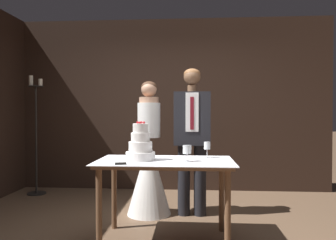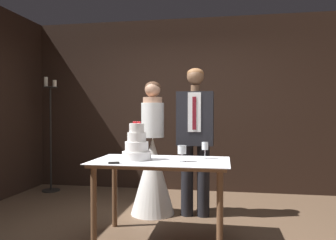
# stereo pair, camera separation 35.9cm
# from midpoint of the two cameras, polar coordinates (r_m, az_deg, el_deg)

# --- Properties ---
(ground_plane) EXTENTS (40.00, 40.00, 0.00)m
(ground_plane) POSITION_cam_midpoint_polar(r_m,az_deg,el_deg) (3.45, 0.41, -19.97)
(ground_plane) COLOR brown
(wall_back) EXTENTS (5.12, 0.12, 2.77)m
(wall_back) POSITION_cam_midpoint_polar(r_m,az_deg,el_deg) (5.36, 4.20, 2.68)
(wall_back) COLOR black
(wall_back) RESTS_ON ground_plane
(cake_table) EXTENTS (1.33, 0.76, 0.78)m
(cake_table) POSITION_cam_midpoint_polar(r_m,az_deg,el_deg) (3.23, 1.97, -8.76)
(cake_table) COLOR brown
(cake_table) RESTS_ON ground_plane
(tiered_cake) EXTENTS (0.29, 0.29, 0.38)m
(tiered_cake) POSITION_cam_midpoint_polar(r_m,az_deg,el_deg) (3.22, -2.30, -4.61)
(tiered_cake) COLOR white
(tiered_cake) RESTS_ON cake_table
(cake_knife) EXTENTS (0.39, 0.13, 0.02)m
(cake_knife) POSITION_cam_midpoint_polar(r_m,az_deg,el_deg) (2.99, -4.66, -7.49)
(cake_knife) COLOR silver
(cake_knife) RESTS_ON cake_table
(wine_glass_near) EXTENTS (0.08, 0.08, 0.15)m
(wine_glass_near) POSITION_cam_midpoint_polar(r_m,az_deg,el_deg) (3.12, 5.76, -5.34)
(wine_glass_near) COLOR silver
(wine_glass_near) RESTS_ON cake_table
(wine_glass_middle) EXTENTS (0.07, 0.07, 0.17)m
(wine_glass_middle) POSITION_cam_midpoint_polar(r_m,az_deg,el_deg) (3.36, 9.52, -4.65)
(wine_glass_middle) COLOR silver
(wine_glass_middle) RESTS_ON cake_table
(bride) EXTENTS (0.54, 0.54, 1.64)m
(bride) POSITION_cam_midpoint_polar(r_m,az_deg,el_deg) (4.08, -0.16, -7.95)
(bride) COLOR white
(bride) RESTS_ON ground_plane
(groom) EXTENTS (0.44, 0.25, 1.79)m
(groom) POSITION_cam_midpoint_polar(r_m,az_deg,el_deg) (3.98, 7.35, -2.27)
(groom) COLOR black
(groom) RESTS_ON ground_plane
(candle_stand) EXTENTS (0.28, 0.28, 1.82)m
(candle_stand) POSITION_cam_midpoint_polar(r_m,az_deg,el_deg) (5.49, -18.06, -3.04)
(candle_stand) COLOR black
(candle_stand) RESTS_ON ground_plane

